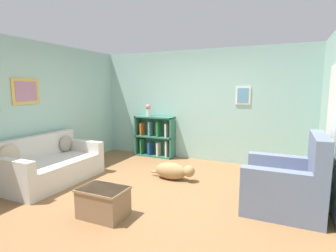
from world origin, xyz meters
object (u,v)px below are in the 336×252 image
(couch, at_px, (50,166))
(coffee_table, at_px, (103,201))
(recliner_chair, at_px, (288,185))
(vase, at_px, (148,110))
(dog, at_px, (173,171))
(bookshelf, at_px, (155,137))

(couch, distance_m, coffee_table, 1.87)
(couch, distance_m, recliner_chair, 4.01)
(vase, bearing_deg, dog, -47.45)
(bookshelf, relative_size, dog, 1.09)
(couch, bearing_deg, dog, 26.58)
(recliner_chair, relative_size, dog, 1.19)
(coffee_table, bearing_deg, vase, 107.69)
(vase, bearing_deg, recliner_chair, -30.16)
(coffee_table, height_order, vase, vase)
(vase, bearing_deg, coffee_table, -72.31)
(recliner_chair, xyz_separation_m, coffee_table, (-2.23, -1.23, -0.15))
(bookshelf, relative_size, coffee_table, 1.61)
(vase, bearing_deg, bookshelf, 7.27)
(bookshelf, height_order, dog, bookshelf)
(couch, xyz_separation_m, coffee_table, (1.74, -0.69, -0.08))
(recliner_chair, bearing_deg, bookshelf, 148.03)
(bookshelf, bearing_deg, coffee_table, -75.56)
(dog, xyz_separation_m, vase, (-1.28, 1.40, 1.01))
(couch, bearing_deg, bookshelf, 69.02)
(recliner_chair, bearing_deg, couch, -172.30)
(bookshelf, bearing_deg, couch, -110.98)
(recliner_chair, xyz_separation_m, vase, (-3.22, 1.87, 0.81))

